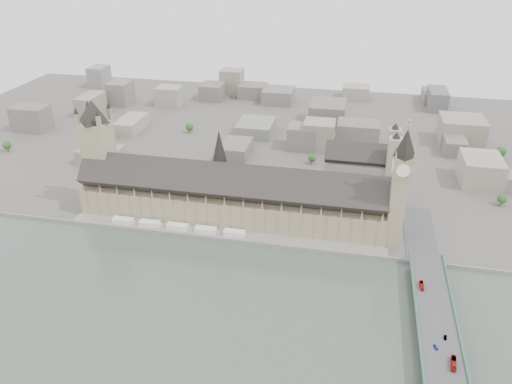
% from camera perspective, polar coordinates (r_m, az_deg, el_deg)
% --- Properties ---
extents(ground, '(900.00, 900.00, 0.00)m').
position_cam_1_polar(ground, '(427.18, -3.55, -4.50)').
color(ground, '#595651').
rests_on(ground, ground).
extents(river_thames, '(600.00, 600.00, 0.00)m').
position_cam_1_polar(river_thames, '(308.10, -12.05, -20.62)').
color(river_thames, '#4E5C52').
rests_on(river_thames, ground).
extents(embankment_wall, '(600.00, 1.50, 3.00)m').
position_cam_1_polar(embankment_wall, '(414.24, -4.10, -5.40)').
color(embankment_wall, gray).
rests_on(embankment_wall, ground).
extents(river_terrace, '(270.00, 15.00, 2.00)m').
position_cam_1_polar(river_terrace, '(420.55, -3.82, -4.92)').
color(river_terrace, gray).
rests_on(river_terrace, ground).
extents(terrace_tents, '(118.00, 7.00, 4.00)m').
position_cam_1_polar(terrace_tents, '(430.63, -8.97, -3.91)').
color(terrace_tents, white).
rests_on(terrace_tents, river_terrace).
extents(palace_of_westminster, '(265.00, 40.73, 55.44)m').
position_cam_1_polar(palace_of_westminster, '(432.18, -2.97, -0.59)').
color(palace_of_westminster, gray).
rests_on(palace_of_westminster, ground).
extents(elizabeth_tower, '(17.00, 17.00, 107.50)m').
position_cam_1_polar(elizabeth_tower, '(395.73, 16.19, 1.22)').
color(elizabeth_tower, gray).
rests_on(elizabeth_tower, ground).
extents(victoria_tower, '(30.00, 30.00, 100.00)m').
position_cam_1_polar(victoria_tower, '(467.40, -17.55, 4.76)').
color(victoria_tower, gray).
rests_on(victoria_tower, ground).
extents(central_tower, '(13.00, 13.00, 48.00)m').
position_cam_1_polar(central_tower, '(424.73, -4.18, 4.12)').
color(central_tower, '#9E896D').
rests_on(central_tower, ground).
extents(westminster_bridge, '(25.00, 325.00, 10.25)m').
position_cam_1_polar(westminster_bridge, '(347.66, 19.79, -14.01)').
color(westminster_bridge, '#474749').
rests_on(westminster_bridge, ground).
extents(bridge_parapets, '(25.00, 235.00, 1.15)m').
position_cam_1_polar(bridge_parapets, '(311.75, 20.84, -18.58)').
color(bridge_parapets, '#386551').
rests_on(bridge_parapets, westminster_bridge).
extents(westminster_abbey, '(68.00, 36.00, 64.00)m').
position_cam_1_polar(westminster_abbey, '(486.81, 12.06, 2.51)').
color(westminster_abbey, '#9A978B').
rests_on(westminster_abbey, ground).
extents(city_skyline_inland, '(720.00, 360.00, 38.00)m').
position_cam_1_polar(city_skyline_inland, '(636.13, 2.17, 8.56)').
color(city_skyline_inland, gray).
rests_on(city_skyline_inland, ground).
extents(park_trees, '(110.00, 30.00, 15.00)m').
position_cam_1_polar(park_trees, '(475.99, -2.88, 0.16)').
color(park_trees, '#214F1C').
rests_on(park_trees, ground).
extents(red_bus_north, '(2.48, 9.75, 2.70)m').
position_cam_1_polar(red_bus_north, '(365.76, 18.41, -10.10)').
color(red_bus_north, red).
rests_on(red_bus_north, westminster_bridge).
extents(red_bus_south, '(4.06, 11.57, 3.15)m').
position_cam_1_polar(red_bus_south, '(316.11, 21.64, -17.73)').
color(red_bus_south, '#A31914').
rests_on(red_bus_south, westminster_bridge).
extents(car_blue, '(2.94, 4.49, 1.42)m').
position_cam_1_polar(car_blue, '(323.42, 19.86, -16.33)').
color(car_blue, '#18259D').
rests_on(car_blue, westminster_bridge).
extents(car_silver, '(1.99, 4.25, 1.35)m').
position_cam_1_polar(car_silver, '(331.45, 20.82, -15.28)').
color(car_silver, gray).
rests_on(car_silver, westminster_bridge).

